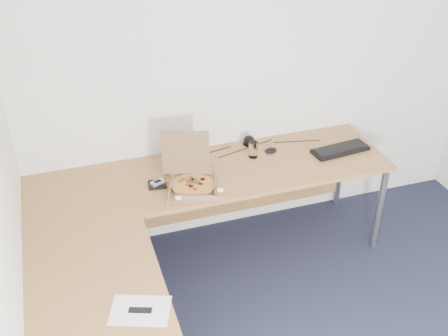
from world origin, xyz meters
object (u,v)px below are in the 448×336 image
object	(u,v)px
desk	(182,220)
drinking_glass	(253,150)
pizza_box	(192,182)
keyboard	(340,150)
wallet	(157,185)

from	to	relation	value
desk	drinking_glass	world-z (taller)	drinking_glass
pizza_box	desk	bearing A→B (deg)	-98.58
desk	drinking_glass	size ratio (longest dim) A/B	21.20
pizza_box	drinking_glass	distance (m)	0.57
keyboard	wallet	world-z (taller)	keyboard
drinking_glass	desk	bearing A→B (deg)	-141.79
drinking_glass	keyboard	bearing A→B (deg)	-11.24
pizza_box	keyboard	size ratio (longest dim) A/B	0.86
desk	wallet	world-z (taller)	wallet
pizza_box	wallet	distance (m)	0.23
desk	keyboard	bearing A→B (deg)	17.09
pizza_box	drinking_glass	size ratio (longest dim) A/B	3.12
desk	drinking_glass	xyz separation A→B (m)	(0.67, 0.52, 0.09)
desk	keyboard	distance (m)	1.36
pizza_box	keyboard	bearing A→B (deg)	24.86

